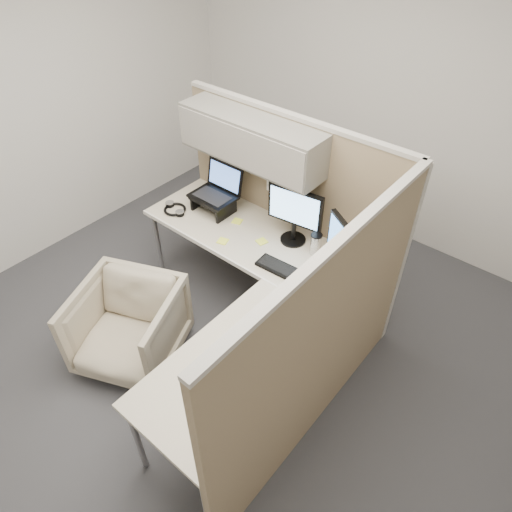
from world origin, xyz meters
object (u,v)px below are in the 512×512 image
Objects in this scene: office_chair at (128,323)px; monitor_left at (295,211)px; keyboard at (283,270)px; desk at (248,283)px.

office_chair is 1.58× the size of monitor_left.
monitor_left is at bearing 111.36° from keyboard.
monitor_left is (0.61, 1.21, 0.64)m from office_chair.
desk is at bearing 22.96° from office_chair.
monitor_left is 0.45m from keyboard.
office_chair reaches higher than desk.
monitor_left is (-0.01, 0.56, 0.32)m from desk.
desk is 4.89× the size of keyboard.
keyboard is (0.15, -0.33, -0.26)m from monitor_left.
office_chair is at bearing -134.73° from keyboard.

